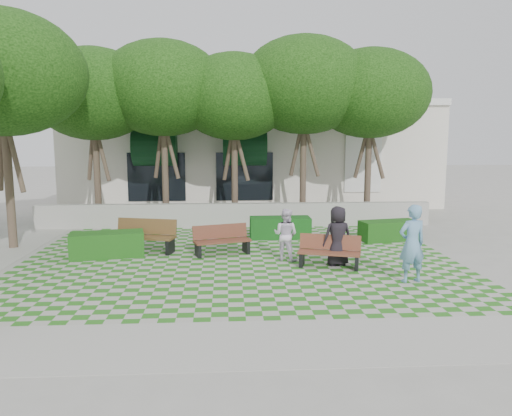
{
  "coord_description": "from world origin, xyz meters",
  "views": [
    {
      "loc": [
        -0.36,
        -12.65,
        3.47
      ],
      "look_at": [
        0.5,
        1.5,
        1.4
      ],
      "focal_mm": 35.0,
      "sensor_mm": 36.0,
      "label": 1
    }
  ],
  "objects": [
    {
      "name": "sidewalk_south",
      "position": [
        0.0,
        -4.7,
        0.01
      ],
      "size": [
        16.0,
        2.0,
        0.01
      ],
      "primitive_type": "cube",
      "color": "#9E9B93",
      "rests_on": "ground"
    },
    {
      "name": "person_white",
      "position": [
        1.29,
        0.9,
        0.73
      ],
      "size": [
        0.89,
        0.84,
        1.46
      ],
      "primitive_type": "imported",
      "rotation": [
        0.0,
        0.0,
        2.61
      ],
      "color": "silver",
      "rests_on": "ground"
    },
    {
      "name": "bench_east",
      "position": [
        2.36,
        0.08,
        0.41
      ],
      "size": [
        1.71,
        0.99,
        0.85
      ],
      "rotation": [
        0.0,
        0.0,
        -0.3
      ],
      "color": "brown",
      "rests_on": "ground"
    },
    {
      "name": "person_blue",
      "position": [
        4.02,
        -1.38,
        0.94
      ],
      "size": [
        0.76,
        0.58,
        1.87
      ],
      "primitive_type": "imported",
      "rotation": [
        0.0,
        0.0,
        3.35
      ],
      "color": "#699ABF",
      "rests_on": "ground"
    },
    {
      "name": "lawn",
      "position": [
        0.0,
        1.0,
        0.01
      ],
      "size": [
        12.0,
        12.0,
        0.0
      ],
      "primitive_type": "plane",
      "color": "#2B721E",
      "rests_on": "ground"
    },
    {
      "name": "hedge_west",
      "position": [
        -3.79,
        1.6,
        0.36
      ],
      "size": [
        2.17,
        1.22,
        0.72
      ],
      "primitive_type": "cube",
      "rotation": [
        0.0,
        0.0,
        0.21
      ],
      "color": "#174A13",
      "rests_on": "ground"
    },
    {
      "name": "hedge_midright",
      "position": [
        1.47,
        3.97,
        0.36
      ],
      "size": [
        2.04,
        0.83,
        0.71
      ],
      "primitive_type": "cube",
      "rotation": [
        0.0,
        0.0,
        0.01
      ],
      "color": "#124516",
      "rests_on": "ground"
    },
    {
      "name": "bench_mid",
      "position": [
        -0.5,
        1.69,
        0.42
      ],
      "size": [
        1.74,
        1.02,
        0.87
      ],
      "rotation": [
        0.0,
        0.0,
        0.31
      ],
      "color": "#552B1D",
      "rests_on": "ground"
    },
    {
      "name": "ground",
      "position": [
        0.0,
        0.0,
        0.0
      ],
      "size": [
        90.0,
        90.0,
        0.0
      ],
      "primitive_type": "plane",
      "color": "gray",
      "rests_on": "ground"
    },
    {
      "name": "retaining_wall",
      "position": [
        0.0,
        6.2,
        0.45
      ],
      "size": [
        15.0,
        0.36,
        0.9
      ],
      "primitive_type": "cube",
      "color": "#9E9B93",
      "rests_on": "ground"
    },
    {
      "name": "tree_row",
      "position": [
        -1.86,
        5.95,
        5.18
      ],
      "size": [
        17.7,
        13.4,
        7.41
      ],
      "color": "#47382B",
      "rests_on": "ground"
    },
    {
      "name": "building",
      "position": [
        0.93,
        14.08,
        2.52
      ],
      "size": [
        18.0,
        8.92,
        5.15
      ],
      "color": "silver",
      "rests_on": "ground"
    },
    {
      "name": "bench_west",
      "position": [
        -2.8,
        2.15,
        0.48
      ],
      "size": [
        1.97,
        1.09,
        0.99
      ],
      "rotation": [
        0.0,
        0.0,
        -0.26
      ],
      "color": "#51381B",
      "rests_on": "ground"
    },
    {
      "name": "person_dark",
      "position": [
        2.61,
        0.25,
        0.81
      ],
      "size": [
        0.87,
        0.65,
        1.61
      ],
      "primitive_type": "imported",
      "rotation": [
        0.0,
        0.0,
        3.34
      ],
      "color": "black",
      "rests_on": "ground"
    },
    {
      "name": "hedge_east",
      "position": [
        5.03,
        3.33,
        0.33
      ],
      "size": [
        2.02,
        1.13,
        0.67
      ],
      "primitive_type": "cube",
      "rotation": [
        0.0,
        0.0,
        0.2
      ],
      "color": "#164712",
      "rests_on": "ground"
    }
  ]
}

